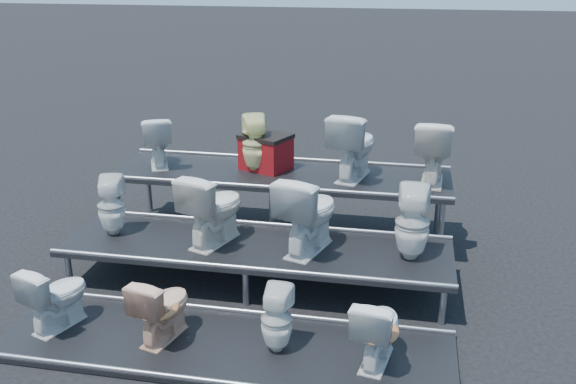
% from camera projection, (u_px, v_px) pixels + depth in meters
% --- Properties ---
extents(ground, '(80.00, 80.00, 0.00)m').
position_uv_depth(ground, '(257.00, 283.00, 7.11)').
color(ground, black).
rests_on(ground, ground).
extents(tier_front, '(4.20, 1.20, 0.06)m').
position_uv_depth(tier_front, '(224.00, 346.00, 5.90)').
color(tier_front, black).
rests_on(tier_front, ground).
extents(tier_mid, '(4.20, 1.20, 0.46)m').
position_uv_depth(tier_mid, '(257.00, 264.00, 7.03)').
color(tier_mid, black).
rests_on(tier_mid, ground).
extents(tier_back, '(4.20, 1.20, 0.86)m').
position_uv_depth(tier_back, '(280.00, 205.00, 8.16)').
color(tier_back, black).
rests_on(tier_back, ground).
extents(toilet_0, '(0.56, 0.73, 0.66)m').
position_uv_depth(toilet_0, '(56.00, 295.00, 6.07)').
color(toilet_0, silver).
rests_on(toilet_0, tier_front).
extents(toilet_1, '(0.51, 0.70, 0.64)m').
position_uv_depth(toilet_1, '(162.00, 307.00, 5.88)').
color(toilet_1, '#E5AF8D').
rests_on(toilet_1, tier_front).
extents(toilet_2, '(0.30, 0.31, 0.63)m').
position_uv_depth(toilet_2, '(277.00, 319.00, 5.70)').
color(toilet_2, silver).
rests_on(toilet_2, tier_front).
extents(toilet_3, '(0.47, 0.70, 0.65)m').
position_uv_depth(toilet_3, '(377.00, 328.00, 5.53)').
color(toilet_3, silver).
rests_on(toilet_3, tier_front).
extents(toilet_4, '(0.37, 0.37, 0.67)m').
position_uv_depth(toilet_4, '(111.00, 206.00, 7.13)').
color(toilet_4, silver).
rests_on(toilet_4, tier_mid).
extents(toilet_5, '(0.69, 0.90, 0.81)m').
position_uv_depth(toilet_5, '(213.00, 207.00, 6.89)').
color(toilet_5, white).
rests_on(toilet_5, tier_mid).
extents(toilet_6, '(0.70, 0.94, 0.85)m').
position_uv_depth(toilet_6, '(308.00, 212.00, 6.70)').
color(toilet_6, silver).
rests_on(toilet_6, tier_mid).
extents(toilet_7, '(0.36, 0.37, 0.78)m').
position_uv_depth(toilet_7, '(412.00, 223.00, 6.52)').
color(toilet_7, silver).
rests_on(toilet_7, tier_mid).
extents(toilet_8, '(0.59, 0.73, 0.65)m').
position_uv_depth(toilet_8, '(157.00, 141.00, 8.18)').
color(toilet_8, silver).
rests_on(toilet_8, tier_back).
extents(toilet_9, '(0.42, 0.42, 0.72)m').
position_uv_depth(toilet_9, '(255.00, 144.00, 7.94)').
color(toilet_9, '#EFED9D').
rests_on(toilet_9, tier_back).
extents(toilet_10, '(0.63, 0.89, 0.82)m').
position_uv_depth(toilet_10, '(353.00, 145.00, 7.71)').
color(toilet_10, silver).
rests_on(toilet_10, tier_back).
extents(toilet_11, '(0.48, 0.79, 0.78)m').
position_uv_depth(toilet_11, '(433.00, 151.00, 7.55)').
color(toilet_11, white).
rests_on(toilet_11, tier_back).
extents(red_crate, '(0.69, 0.63, 0.40)m').
position_uv_depth(red_crate, '(266.00, 154.00, 8.09)').
color(red_crate, maroon).
rests_on(red_crate, tier_back).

